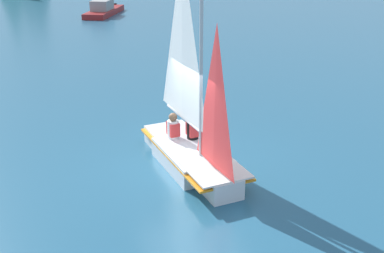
{
  "coord_description": "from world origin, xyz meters",
  "views": [
    {
      "loc": [
        -10.14,
        3.82,
        5.41
      ],
      "look_at": [
        0.0,
        0.0,
        1.07
      ],
      "focal_mm": 45.0,
      "sensor_mm": 36.0,
      "label": 1
    }
  ],
  "objects_px": {
    "sailboat_main": "(191,137)",
    "sailor_helm": "(193,133)",
    "motorboat_distant": "(104,10)",
    "sailor_crew": "(173,133)"
  },
  "relations": [
    {
      "from": "sailboat_main",
      "to": "sailor_helm",
      "type": "relative_size",
      "value": 4.59
    },
    {
      "from": "sailor_helm",
      "to": "motorboat_distant",
      "type": "bearing_deg",
      "value": 170.85
    },
    {
      "from": "sailboat_main",
      "to": "sailor_helm",
      "type": "height_order",
      "value": "sailboat_main"
    },
    {
      "from": "sailboat_main",
      "to": "motorboat_distant",
      "type": "xyz_separation_m",
      "value": [
        25.11,
        -2.65,
        -0.41
      ]
    },
    {
      "from": "sailboat_main",
      "to": "sailor_helm",
      "type": "bearing_deg",
      "value": 152.85
    },
    {
      "from": "sailboat_main",
      "to": "sailor_crew",
      "type": "bearing_deg",
      "value": -168.54
    },
    {
      "from": "sailor_helm",
      "to": "sailor_crew",
      "type": "relative_size",
      "value": 1.0
    },
    {
      "from": "sailor_helm",
      "to": "sailor_crew",
      "type": "xyz_separation_m",
      "value": [
        0.2,
        0.47,
        -0.01
      ]
    },
    {
      "from": "sailor_helm",
      "to": "motorboat_distant",
      "type": "height_order",
      "value": "sailor_helm"
    },
    {
      "from": "sailboat_main",
      "to": "motorboat_distant",
      "type": "relative_size",
      "value": 1.01
    }
  ]
}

